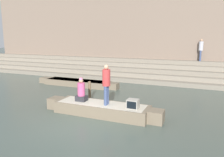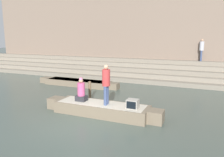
{
  "view_description": "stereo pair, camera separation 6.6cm",
  "coord_description": "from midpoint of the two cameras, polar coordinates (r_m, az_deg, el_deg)",
  "views": [
    {
      "loc": [
        4.05,
        -6.85,
        3.32
      ],
      "look_at": [
        0.08,
        2.6,
        1.41
      ],
      "focal_mm": 35.0,
      "sensor_mm": 36.0,
      "label": 1
    },
    {
      "loc": [
        4.11,
        -6.83,
        3.32
      ],
      "look_at": [
        0.08,
        2.6,
        1.41
      ],
      "focal_mm": 35.0,
      "sensor_mm": 36.0,
      "label": 2
    }
  ],
  "objects": [
    {
      "name": "ground_plane",
      "position": [
        8.63,
        -7.58,
        -12.16
      ],
      "size": [
        120.0,
        120.0,
        0.0
      ],
      "primitive_type": "plane",
      "color": "#47544C"
    },
    {
      "name": "rowboat_main",
      "position": [
        9.66,
        -2.99,
        -7.87
      ],
      "size": [
        5.4,
        1.3,
        0.51
      ],
      "rotation": [
        0.0,
        0.0,
        -0.06
      ],
      "color": "#756651",
      "rests_on": "ground"
    },
    {
      "name": "person_standing",
      "position": [
        9.15,
        -1.69,
        -0.9
      ],
      "size": [
        0.33,
        0.33,
        1.72
      ],
      "rotation": [
        0.0,
        0.0,
        0.22
      ],
      "color": "#3D4C75",
      "rests_on": "rowboat_main"
    },
    {
      "name": "ghat_steps",
      "position": [
        17.94,
        9.37,
        1.61
      ],
      "size": [
        36.0,
        3.3,
        1.55
      ],
      "color": "gray",
      "rests_on": "ground"
    },
    {
      "name": "moored_boat_shore",
      "position": [
        15.59,
        -9.25,
        -1.05
      ],
      "size": [
        6.18,
        1.11,
        0.41
      ],
      "rotation": [
        0.0,
        0.0,
        -0.07
      ],
      "color": "#756651",
      "rests_on": "ground"
    },
    {
      "name": "back_wall",
      "position": [
        19.5,
        10.93,
        11.66
      ],
      "size": [
        34.2,
        1.28,
        7.57
      ],
      "color": "#7F6B5B",
      "rests_on": "ground"
    },
    {
      "name": "person_rowing",
      "position": [
        9.94,
        -8.22,
        -3.38
      ],
      "size": [
        0.47,
        0.37,
        1.08
      ],
      "rotation": [
        0.0,
        0.0,
        0.21
      ],
      "color": "#28282D",
      "rests_on": "rowboat_main"
    },
    {
      "name": "tv_set",
      "position": [
        8.92,
        5.27,
        -6.61
      ],
      "size": [
        0.47,
        0.41,
        0.37
      ],
      "rotation": [
        0.0,
        0.0,
        0.12
      ],
      "color": "#9E998E",
      "rests_on": "rowboat_main"
    },
    {
      "name": "person_on_steps",
      "position": [
        18.15,
        22.1,
        7.32
      ],
      "size": [
        0.32,
        0.32,
        1.7
      ],
      "rotation": [
        0.0,
        0.0,
        5.17
      ],
      "color": "#3D4C75",
      "rests_on": "ghat_steps"
    },
    {
      "name": "mooring_post",
      "position": [
        11.91,
        -6.03,
        -3.16
      ],
      "size": [
        0.15,
        0.15,
        1.01
      ],
      "primitive_type": "cylinder",
      "color": "brown",
      "rests_on": "ground"
    }
  ]
}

